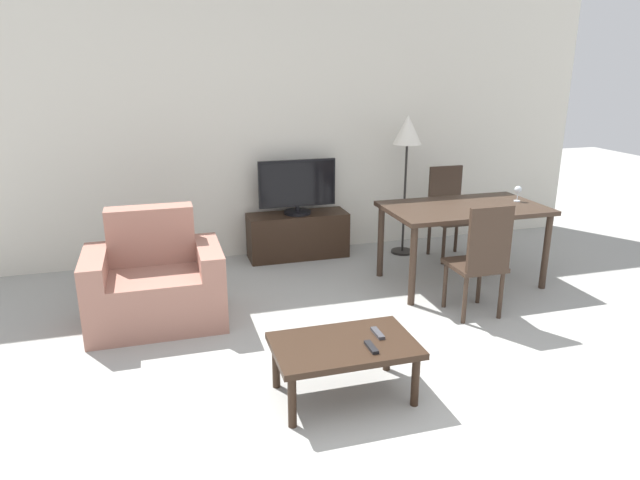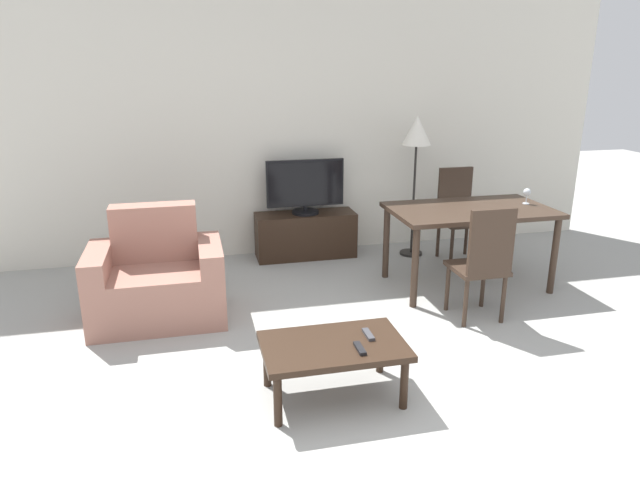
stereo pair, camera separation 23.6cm
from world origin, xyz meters
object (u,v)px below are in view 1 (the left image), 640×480
Objects in this scene: remote_secondary at (378,333)px; wine_glass_left at (518,191)px; armchair at (155,284)px; dining_table at (463,215)px; tv_stand at (298,235)px; tv at (297,187)px; coffee_table at (344,350)px; floor_lamp at (407,138)px; dining_chair_near at (481,257)px; dining_chair_far at (448,209)px; remote_primary at (371,347)px.

remote_secondary is 2.54m from wine_glass_left.
armchair reaches higher than dining_table.
tv_stand is at bearing 86.85° from remote_secondary.
tv reaches higher than remote_secondary.
armchair is 1.19× the size of coffee_table.
tv is at bearing 170.44° from floor_lamp.
coffee_table is at bearing -137.53° from dining_table.
wine_glass_left is at bearing -30.96° from tv_stand.
wine_glass_left is (3.32, 0.10, 0.53)m from armchair.
coffee_table is 0.92× the size of dining_chair_near.
remote_secondary is at bearing -134.00° from dining_table.
remote_secondary is at bearing -127.21° from dining_chair_far.
remote_primary is 1.00× the size of remote_secondary.
wine_glass_left is (0.57, 0.02, 0.19)m from dining_table.
coffee_table is 0.59× the size of floor_lamp.
remote_primary is 1.03× the size of wine_glass_left.
dining_chair_near is at bearing -61.03° from tv.
dining_table is 1.51× the size of dining_chair_near.
dining_chair_near is 1.40m from remote_secondary.
floor_lamp reaches higher than dining_table.
tv is 1.60m from dining_chair_far.
remote_primary is (-1.53, -1.63, -0.28)m from dining_table.
dining_table is (1.66, 1.52, 0.33)m from coffee_table.
dining_chair_far is at bearing -14.54° from tv.
coffee_table is 2.27m from dining_table.
dining_table is at bearing -80.47° from floor_lamp.
armchair is 3.36m from wine_glass_left.
tv is 2.80m from remote_primary.
tv reaches higher than coffee_table.
armchair is 2.77m from dining_table.
dining_table is 2.25m from remote_primary.
remote_secondary is (-1.17, -0.74, -0.14)m from dining_chair_near.
floor_lamp is (-0.41, 0.21, 0.73)m from dining_chair_far.
tv_stand is 6.96× the size of remote_primary.
armchair is 1.95m from tv.
dining_chair_near reaches higher than armchair.
tv_stand is at bearing 149.04° from wine_glass_left.
armchair is 1.90m from tv_stand.
coffee_table is 0.92× the size of dining_chair_far.
dining_table is 9.57× the size of remote_primary.
armchair is at bearing -140.49° from tv_stand.
dining_chair_far is (1.91, 2.25, 0.19)m from coffee_table.
coffee_table is (-0.38, -2.65, 0.08)m from tv_stand.
wine_glass_left is at bearing 42.62° from dining_chair_near.
tv is at bearing -90.00° from tv_stand.
tv_stand is 1.10× the size of dining_chair_far.
dining_chair_far reaches higher than armchair.
dining_table is 9.83× the size of wine_glass_left.
tv_stand is at bearing 118.94° from dining_chair_near.
floor_lamp is 10.09× the size of wine_glass_left.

